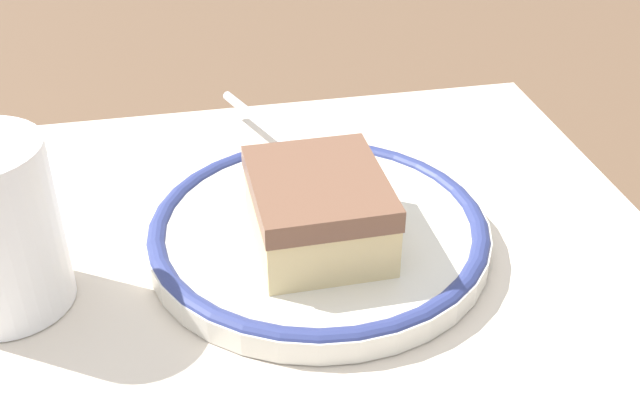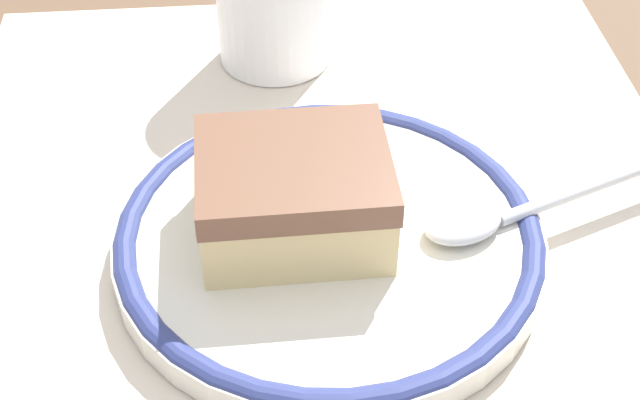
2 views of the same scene
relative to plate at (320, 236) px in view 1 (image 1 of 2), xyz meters
The scene contains 6 objects.
ground_plane 0.02m from the plate, 165.61° to the left, with size 2.40×2.40×0.00m, color brown.
placemat 0.02m from the plate, 165.61° to the left, with size 0.45×0.39×0.00m, color beige.
plate is the anchor object (origin of this frame).
cake_slice 0.03m from the plate, 106.72° to the right, with size 0.07×0.09×0.04m.
spoon 0.09m from the plate, 91.70° to the left, with size 0.07×0.14×0.01m.
napkin 0.16m from the plate, 140.31° to the left, with size 0.12×0.12×0.00m, color white.
Camera 1 is at (-0.06, -0.37, 0.28)m, focal length 43.56 mm.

